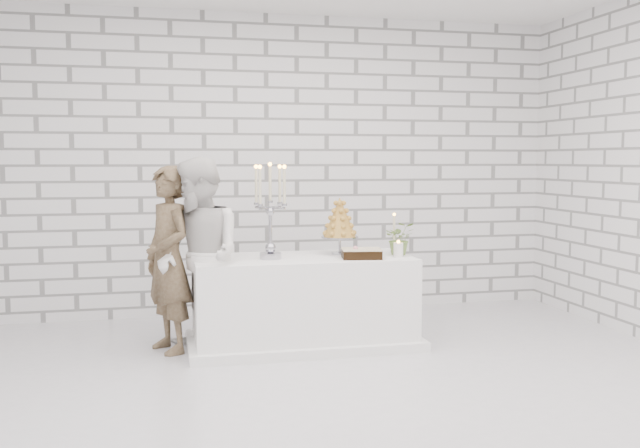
# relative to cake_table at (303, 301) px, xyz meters

# --- Properties ---
(ground) EXTENTS (6.00, 5.00, 0.01)m
(ground) POSITION_rel_cake_table_xyz_m (-0.10, -1.14, -0.38)
(ground) COLOR silver
(ground) RESTS_ON ground
(wall_back) EXTENTS (6.00, 0.01, 3.00)m
(wall_back) POSITION_rel_cake_table_xyz_m (-0.10, 1.36, 1.12)
(wall_back) COLOR white
(wall_back) RESTS_ON ground
(wall_front) EXTENTS (6.00, 0.01, 3.00)m
(wall_front) POSITION_rel_cake_table_xyz_m (-0.10, -3.64, 1.12)
(wall_front) COLOR white
(wall_front) RESTS_ON ground
(cake_table) EXTENTS (1.80, 0.80, 0.75)m
(cake_table) POSITION_rel_cake_table_xyz_m (0.00, 0.00, 0.00)
(cake_table) COLOR white
(cake_table) RESTS_ON ground
(groom) EXTENTS (0.56, 0.65, 1.51)m
(groom) POSITION_rel_cake_table_xyz_m (-1.10, 0.06, 0.38)
(groom) COLOR #4B3823
(groom) RESTS_ON ground
(bride) EXTENTS (0.87, 0.95, 1.58)m
(bride) POSITION_rel_cake_table_xyz_m (-0.86, -0.10, 0.42)
(bride) COLOR silver
(bride) RESTS_ON ground
(candelabra) EXTENTS (0.32, 0.32, 0.78)m
(candelabra) POSITION_rel_cake_table_xyz_m (-0.28, -0.05, 0.77)
(candelabra) COLOR #9F9EA9
(candelabra) RESTS_ON cake_table
(croquembouche) EXTENTS (0.40, 0.40, 0.49)m
(croquembouche) POSITION_rel_cake_table_xyz_m (0.34, 0.10, 0.62)
(croquembouche) COLOR #91631B
(croquembouche) RESTS_ON cake_table
(chocolate_cake) EXTENTS (0.35, 0.27, 0.08)m
(chocolate_cake) POSITION_rel_cake_table_xyz_m (0.45, -0.20, 0.42)
(chocolate_cake) COLOR black
(chocolate_cake) RESTS_ON cake_table
(pillar_candle) EXTENTS (0.10, 0.10, 0.12)m
(pillar_candle) POSITION_rel_cake_table_xyz_m (0.77, -0.20, 0.44)
(pillar_candle) COLOR white
(pillar_candle) RESTS_ON cake_table
(extra_taper) EXTENTS (0.06, 0.06, 0.32)m
(extra_taper) POSITION_rel_cake_table_xyz_m (0.84, 0.13, 0.54)
(extra_taper) COLOR beige
(extra_taper) RESTS_ON cake_table
(flowers) EXTENTS (0.29, 0.27, 0.28)m
(flowers) POSITION_rel_cake_table_xyz_m (0.82, -0.06, 0.52)
(flowers) COLOR #447D38
(flowers) RESTS_ON cake_table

